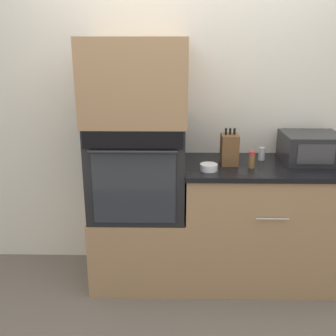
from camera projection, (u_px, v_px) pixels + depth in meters
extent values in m
plane|color=#6B6056|center=(185.00, 299.00, 2.83)|extent=(12.00, 12.00, 0.00)
cube|color=silver|center=(185.00, 112.00, 3.05)|extent=(8.00, 0.05, 2.50)
cube|color=#A87F56|center=(140.00, 244.00, 3.04)|extent=(0.69, 0.60, 0.57)
cube|color=black|center=(138.00, 168.00, 2.85)|extent=(0.67, 0.59, 0.67)
cube|color=black|center=(133.00, 140.00, 2.48)|extent=(0.64, 0.01, 0.11)
cube|color=#3FBFF2|center=(133.00, 140.00, 2.48)|extent=(0.09, 0.00, 0.03)
cube|color=#282D33|center=(134.00, 188.00, 2.58)|extent=(0.55, 0.01, 0.50)
cylinder|color=black|center=(132.00, 152.00, 2.47)|extent=(0.57, 0.02, 0.02)
cube|color=#A87F56|center=(136.00, 81.00, 2.66)|extent=(0.69, 0.60, 0.57)
cube|color=#A87F56|center=(260.00, 225.00, 2.97)|extent=(1.15, 0.60, 0.90)
cube|color=black|center=(265.00, 167.00, 2.83)|extent=(1.17, 0.63, 0.03)
cylinder|color=#B7B7BC|center=(272.00, 219.00, 2.62)|extent=(0.22, 0.01, 0.01)
cube|color=#232326|center=(311.00, 148.00, 2.87)|extent=(0.41, 0.36, 0.21)
cube|color=#3D3D3F|center=(316.00, 154.00, 2.69)|extent=(0.26, 0.01, 0.14)
cube|color=brown|center=(229.00, 149.00, 2.80)|extent=(0.12, 0.15, 0.22)
cylinder|color=black|center=(226.00, 131.00, 2.76)|extent=(0.02, 0.02, 0.04)
cylinder|color=black|center=(230.00, 131.00, 2.76)|extent=(0.02, 0.02, 0.04)
cylinder|color=black|center=(234.00, 131.00, 2.76)|extent=(0.02, 0.02, 0.04)
cylinder|color=white|center=(209.00, 167.00, 2.68)|extent=(0.12, 0.12, 0.05)
cylinder|color=silver|center=(262.00, 155.00, 2.92)|extent=(0.05, 0.05, 0.07)
cylinder|color=#B7B7BC|center=(262.00, 149.00, 2.91)|extent=(0.05, 0.05, 0.02)
cylinder|color=brown|center=(252.00, 161.00, 2.74)|extent=(0.04, 0.04, 0.09)
cylinder|color=red|center=(252.00, 153.00, 2.72)|extent=(0.04, 0.04, 0.03)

